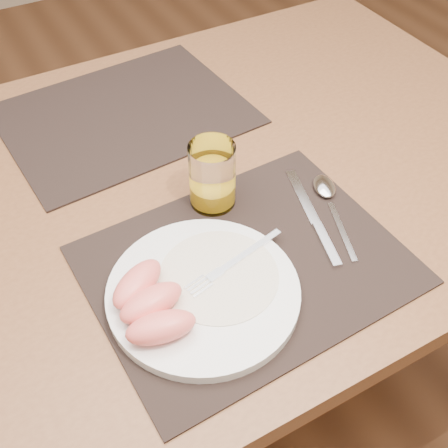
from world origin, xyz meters
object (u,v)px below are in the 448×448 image
(table, at_px, (180,214))
(juice_glass, at_px, (212,178))
(knife, at_px, (316,223))
(placemat_far, at_px, (125,115))
(plate, at_px, (203,292))
(placemat_near, at_px, (247,265))
(fork, at_px, (228,266))
(spoon, at_px, (327,193))

(table, bearing_deg, juice_glass, -71.07)
(table, distance_m, knife, 0.27)
(table, xyz_separation_m, placemat_far, (-0.01, 0.22, 0.09))
(knife, bearing_deg, placemat_far, 109.53)
(juice_glass, bearing_deg, plate, -122.17)
(placemat_far, distance_m, juice_glass, 0.30)
(placemat_near, xyz_separation_m, fork, (-0.03, -0.00, 0.02))
(knife, bearing_deg, plate, -170.50)
(placemat_far, height_order, plate, plate)
(fork, bearing_deg, table, 83.18)
(table, xyz_separation_m, placemat_near, (0.01, -0.22, 0.09))
(spoon, bearing_deg, placemat_far, 118.51)
(fork, xyz_separation_m, knife, (0.17, 0.02, -0.02))
(table, height_order, fork, fork)
(placemat_near, distance_m, spoon, 0.20)
(placemat_near, relative_size, spoon, 2.41)
(placemat_far, distance_m, fork, 0.44)
(table, distance_m, placemat_near, 0.24)
(plate, height_order, juice_glass, juice_glass)
(placemat_far, distance_m, plate, 0.47)
(fork, bearing_deg, spoon, 16.45)
(placemat_near, relative_size, plate, 1.67)
(placemat_near, bearing_deg, fork, -173.93)
(table, relative_size, fork, 8.04)
(placemat_far, bearing_deg, table, -88.19)
(plate, relative_size, knife, 1.25)
(fork, relative_size, juice_glass, 1.56)
(placemat_near, distance_m, placemat_far, 0.44)
(placemat_near, relative_size, juice_glass, 4.03)
(spoon, bearing_deg, knife, -139.18)
(spoon, bearing_deg, placemat_near, -161.81)
(placemat_near, distance_m, fork, 0.04)
(table, height_order, placemat_near, placemat_near)
(placemat_far, bearing_deg, plate, -98.48)
(placemat_far, relative_size, plate, 1.67)
(table, xyz_separation_m, spoon, (0.20, -0.16, 0.09))
(fork, distance_m, juice_glass, 0.16)
(spoon, distance_m, juice_glass, 0.19)
(juice_glass, bearing_deg, placemat_far, 96.46)
(knife, distance_m, spoon, 0.07)
(placemat_far, xyz_separation_m, fork, (-0.02, -0.44, 0.02))
(placemat_near, bearing_deg, table, 91.82)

